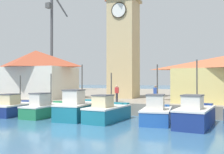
# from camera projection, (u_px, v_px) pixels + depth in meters

# --- Properties ---
(ground_plane) EXTENTS (300.00, 300.00, 0.00)m
(ground_plane) POSITION_uv_depth(u_px,v_px,m) (63.00, 129.00, 17.00)
(ground_plane) COLOR #386689
(quay_wharf) EXTENTS (120.00, 40.00, 1.09)m
(quay_wharf) POSITION_uv_depth(u_px,v_px,m) (157.00, 96.00, 42.70)
(quay_wharf) COLOR gray
(quay_wharf) RESTS_ON ground
(fishing_boat_left_inner) EXTENTS (2.45, 5.21, 3.63)m
(fishing_boat_left_inner) POSITION_uv_depth(u_px,v_px,m) (15.00, 108.00, 24.00)
(fishing_boat_left_inner) COLOR navy
(fishing_boat_left_inner) RESTS_ON ground
(fishing_boat_mid_left) EXTENTS (1.99, 5.15, 3.77)m
(fishing_boat_mid_left) POSITION_uv_depth(u_px,v_px,m) (46.00, 108.00, 22.95)
(fishing_boat_mid_left) COLOR #237A4C
(fishing_boat_mid_left) RESTS_ON ground
(fishing_boat_center) EXTENTS (2.51, 5.28, 4.51)m
(fishing_boat_center) POSITION_uv_depth(u_px,v_px,m) (78.00, 109.00, 21.55)
(fishing_boat_center) COLOR #196B7F
(fishing_boat_center) RESTS_ON ground
(fishing_boat_mid_right) EXTENTS (2.34, 4.88, 3.77)m
(fishing_boat_mid_right) POSITION_uv_depth(u_px,v_px,m) (108.00, 112.00, 20.34)
(fishing_boat_mid_right) COLOR #196B7F
(fishing_boat_mid_right) RESTS_ON ground
(fishing_boat_right_inner) EXTENTS (2.51, 4.47, 4.38)m
(fishing_boat_right_inner) POSITION_uv_depth(u_px,v_px,m) (156.00, 113.00, 19.35)
(fishing_boat_right_inner) COLOR #2356A8
(fishing_boat_right_inner) RESTS_ON ground
(fishing_boat_right_outer) EXTENTS (2.58, 5.36, 4.65)m
(fishing_boat_right_outer) POSITION_uv_depth(u_px,v_px,m) (195.00, 115.00, 17.98)
(fishing_boat_right_outer) COLOR navy
(fishing_boat_right_outer) RESTS_ON ground
(clock_tower) EXTENTS (3.62, 3.62, 16.27)m
(clock_tower) POSITION_uv_depth(u_px,v_px,m) (124.00, 33.00, 31.33)
(clock_tower) COLOR tan
(clock_tower) RESTS_ON quay_wharf
(warehouse_left) EXTENTS (9.23, 6.16, 5.72)m
(warehouse_left) POSITION_uv_depth(u_px,v_px,m) (36.00, 73.00, 31.86)
(warehouse_left) COLOR silver
(warehouse_left) RESTS_ON quay_wharf
(port_crane_far) EXTENTS (2.60, 9.83, 20.01)m
(port_crane_far) POSITION_uv_depth(u_px,v_px,m) (52.00, 51.00, 52.39)
(port_crane_far) COLOR #353539
(port_crane_far) RESTS_ON quay_wharf
(dock_worker_near_tower) EXTENTS (0.34, 0.22, 1.62)m
(dock_worker_near_tower) POSITION_uv_depth(u_px,v_px,m) (155.00, 94.00, 23.45)
(dock_worker_near_tower) COLOR #33333D
(dock_worker_near_tower) RESTS_ON quay_wharf
(dock_worker_along_quay) EXTENTS (0.34, 0.22, 1.62)m
(dock_worker_along_quay) POSITION_uv_depth(u_px,v_px,m) (117.00, 93.00, 24.97)
(dock_worker_along_quay) COLOR #33333D
(dock_worker_along_quay) RESTS_ON quay_wharf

